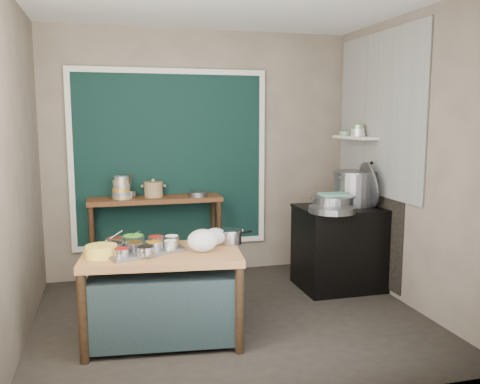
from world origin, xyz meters
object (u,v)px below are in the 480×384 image
object	(u,v)px
condiment_tray	(141,250)
steamer	(333,202)
saucepan	(229,236)
ceramic_crock	(153,190)
stock_pot	(354,188)
prep_table	(163,296)
back_counter	(156,239)
utensil_cup	(130,194)
stove_block	(341,249)
yellow_basin	(101,251)

from	to	relation	value
condiment_tray	steamer	distance (m)	2.14
saucepan	ceramic_crock	world-z (taller)	ceramic_crock
stock_pot	ceramic_crock	bearing A→B (deg)	161.88
prep_table	back_counter	size ratio (longest dim) A/B	0.86
prep_table	utensil_cup	distance (m)	1.71
condiment_tray	stock_pot	bearing A→B (deg)	20.58
utensil_cup	stock_pot	size ratio (longest dim) A/B	0.29
stove_block	ceramic_crock	xyz separation A→B (m)	(-1.91, 0.76, 0.60)
saucepan	steamer	world-z (taller)	steamer
yellow_basin	stock_pot	world-z (taller)	stock_pot
stock_pot	saucepan	bearing A→B (deg)	-152.99
stove_block	ceramic_crock	bearing A→B (deg)	158.38
back_counter	saucepan	bearing A→B (deg)	-71.48
condiment_tray	stock_pot	xyz separation A→B (m)	(2.33, 0.88, 0.30)
saucepan	stove_block	bearing A→B (deg)	3.72
back_counter	ceramic_crock	xyz separation A→B (m)	(-0.01, 0.03, 0.55)
saucepan	stock_pot	size ratio (longest dim) A/B	0.47
prep_table	yellow_basin	world-z (taller)	yellow_basin
steamer	stove_block	bearing A→B (deg)	31.49
condiment_tray	ceramic_crock	distance (m)	1.60
utensil_cup	steamer	distance (m)	2.18
condiment_tray	steamer	xyz separation A→B (m)	(2.01, 0.70, 0.19)
condiment_tray	saucepan	xyz separation A→B (m)	(0.75, 0.07, 0.05)
stove_block	saucepan	distance (m)	1.63
utensil_cup	ceramic_crock	size ratio (longest dim) A/B	0.63
back_counter	stock_pot	world-z (taller)	stock_pot
prep_table	saucepan	distance (m)	0.74
prep_table	condiment_tray	xyz separation A→B (m)	(-0.16, 0.05, 0.39)
back_counter	utensil_cup	distance (m)	0.58
prep_table	stove_block	world-z (taller)	stove_block
prep_table	stove_block	bearing A→B (deg)	29.66
back_counter	stock_pot	distance (m)	2.25
saucepan	yellow_basin	bearing A→B (deg)	165.29
utensil_cup	steamer	xyz separation A→B (m)	(2.02, -0.83, -0.04)
yellow_basin	utensil_cup	bearing A→B (deg)	79.63
condiment_tray	steamer	bearing A→B (deg)	19.29
ceramic_crock	stock_pot	distance (m)	2.19
ceramic_crock	steamer	world-z (taller)	ceramic_crock
yellow_basin	saucepan	distance (m)	1.07
condiment_tray	yellow_basin	distance (m)	0.32
saucepan	prep_table	bearing A→B (deg)	168.22
steamer	prep_table	bearing A→B (deg)	-157.74
utensil_cup	saucepan	bearing A→B (deg)	-62.54
back_counter	ceramic_crock	distance (m)	0.55
stove_block	yellow_basin	world-z (taller)	stove_block
condiment_tray	stove_block	bearing A→B (deg)	20.24
utensil_cup	steamer	world-z (taller)	utensil_cup
yellow_basin	ceramic_crock	bearing A→B (deg)	71.39
back_counter	saucepan	size ratio (longest dim) A/B	6.46
back_counter	condiment_tray	bearing A→B (deg)	-99.82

